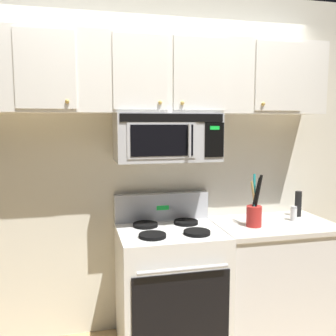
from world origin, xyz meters
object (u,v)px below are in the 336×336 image
(stove_range, at_px, (170,286))
(over_range_microwave, at_px, (166,137))
(salt_shaker, at_px, (294,213))
(utensil_crock_red, at_px, (254,213))
(pepper_mill, at_px, (298,204))

(stove_range, xyz_separation_m, over_range_microwave, (-0.00, 0.12, 1.11))
(salt_shaker, bearing_deg, utensil_crock_red, -167.48)
(over_range_microwave, xyz_separation_m, salt_shaker, (1.03, -0.09, -0.62))
(over_range_microwave, distance_m, utensil_crock_red, 0.88)
(stove_range, distance_m, utensil_crock_red, 0.84)
(over_range_microwave, bearing_deg, salt_shaker, -4.80)
(stove_range, xyz_separation_m, utensil_crock_red, (0.64, -0.06, 0.54))
(utensil_crock_red, distance_m, pepper_mill, 0.54)
(over_range_microwave, bearing_deg, utensil_crock_red, -15.07)
(utensil_crock_red, relative_size, salt_shaker, 3.46)
(salt_shaker, height_order, pepper_mill, pepper_mill)
(pepper_mill, bearing_deg, stove_range, -172.77)
(utensil_crock_red, bearing_deg, pepper_mill, 21.90)
(stove_range, height_order, salt_shaker, stove_range)
(stove_range, relative_size, over_range_microwave, 1.47)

